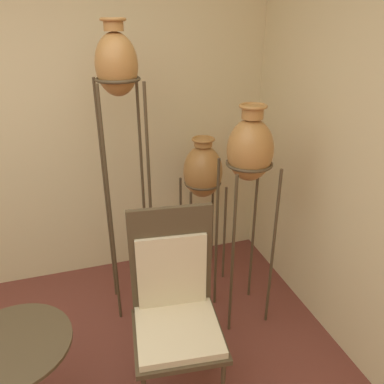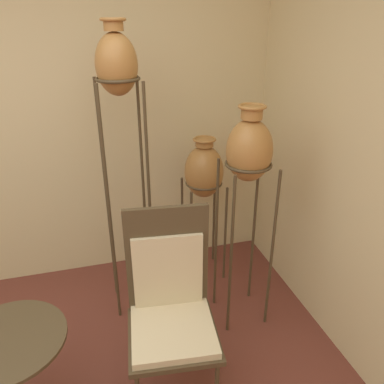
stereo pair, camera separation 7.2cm
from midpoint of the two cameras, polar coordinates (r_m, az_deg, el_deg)
vase_stand_tall at (r=2.37m, az=-12.14°, el=16.43°), size 0.28×0.28×2.01m
vase_stand_medium at (r=2.34m, az=7.93°, el=5.73°), size 0.31×0.31×1.55m
vase_stand_short at (r=2.91m, az=0.95°, el=2.94°), size 0.30×0.30×1.20m
chair at (r=2.11m, az=-3.64°, el=-16.35°), size 0.52×0.51×1.13m
side_table at (r=2.19m, az=-25.97°, el=-23.13°), size 0.55×0.55×0.63m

